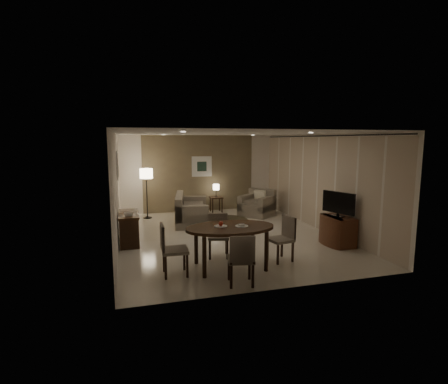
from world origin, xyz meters
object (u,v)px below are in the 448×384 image
object	(u,v)px
sofa	(192,209)
chair_left	(175,250)
chair_near	(241,259)
tv_cabinet	(338,230)
chair_far	(218,236)
side_table	(216,204)
dining_table	(230,247)
armchair	(257,203)
floor_lamp	(147,194)
chair_right	(280,239)
console_desk	(129,228)

from	to	relation	value
sofa	chair_left	bearing A→B (deg)	175.55
chair_near	tv_cabinet	bearing A→B (deg)	-141.13
chair_far	side_table	world-z (taller)	chair_far
tv_cabinet	dining_table	bearing A→B (deg)	-165.38
chair_left	armchair	size ratio (longest dim) A/B	1.00
tv_cabinet	chair_far	distance (m)	3.04
armchair	floor_lamp	size ratio (longest dim) A/B	0.60
chair_near	dining_table	bearing A→B (deg)	-83.31
chair_near	chair_left	bearing A→B (deg)	-24.51
floor_lamp	chair_far	bearing A→B (deg)	-73.88
side_table	floor_lamp	bearing A→B (deg)	-171.64
chair_near	chair_right	bearing A→B (deg)	-131.02
tv_cabinet	side_table	size ratio (longest dim) A/B	1.66
chair_near	chair_far	size ratio (longest dim) A/B	1.01
chair_far	sofa	distance (m)	3.28
sofa	side_table	bearing A→B (deg)	-28.85
console_desk	chair_far	size ratio (longest dim) A/B	1.30
sofa	floor_lamp	bearing A→B (deg)	61.26
tv_cabinet	armchair	distance (m)	3.68
chair_left	chair_right	bearing A→B (deg)	-83.93
console_desk	chair_near	size ratio (longest dim) A/B	1.29
chair_far	side_table	xyz separation A→B (m)	(1.16, 4.67, -0.19)
console_desk	sofa	size ratio (longest dim) A/B	0.64
dining_table	chair_right	size ratio (longest dim) A/B	1.90
armchair	chair_right	bearing A→B (deg)	-53.21
chair_right	armchair	world-z (taller)	chair_right
armchair	floor_lamp	world-z (taller)	floor_lamp
chair_left	side_table	xyz separation A→B (m)	(2.21, 5.46, -0.22)
dining_table	chair_left	bearing A→B (deg)	-175.27
armchair	chair_near	bearing A→B (deg)	-62.39
chair_near	armchair	bearing A→B (deg)	-103.07
console_desk	side_table	xyz separation A→B (m)	(3.02, 3.09, -0.10)
chair_right	side_table	xyz separation A→B (m)	(-0.03, 5.27, -0.20)
console_desk	side_table	size ratio (longest dim) A/B	2.21
chair_near	side_table	world-z (taller)	chair_near
armchair	floor_lamp	bearing A→B (deg)	-138.50
tv_cabinet	sofa	world-z (taller)	sofa
chair_left	armchair	distance (m)	5.60
tv_cabinet	dining_table	xyz separation A→B (m)	(-2.97, -0.78, 0.07)
chair_far	chair_left	distance (m)	1.31
side_table	floor_lamp	world-z (taller)	floor_lamp
chair_far	armchair	xyz separation A→B (m)	(2.32, 3.69, -0.03)
chair_left	chair_right	distance (m)	2.24
chair_left	tv_cabinet	bearing A→B (deg)	-76.68
dining_table	floor_lamp	bearing A→B (deg)	104.66
tv_cabinet	dining_table	distance (m)	3.07
dining_table	chair_right	world-z (taller)	chair_right
dining_table	sofa	world-z (taller)	sofa
side_table	chair_right	bearing A→B (deg)	-89.71
dining_table	chair_far	bearing A→B (deg)	95.16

